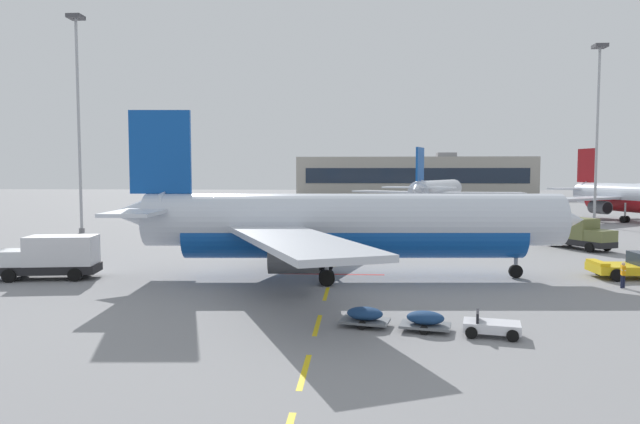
# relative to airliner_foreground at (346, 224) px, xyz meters

# --- Properties ---
(ground) EXTENTS (400.00, 400.00, 0.00)m
(ground) POSITION_rel_airliner_foreground_xyz_m (20.91, 19.52, -3.95)
(ground) COLOR gray
(apron_paint_markings) EXTENTS (8.00, 94.27, 0.01)m
(apron_paint_markings) POSITION_rel_airliner_foreground_xyz_m (-1.09, 16.11, -3.95)
(apron_paint_markings) COLOR yellow
(apron_paint_markings) RESTS_ON ground
(airliner_foreground) EXTENTS (34.81, 34.54, 12.20)m
(airliner_foreground) POSITION_rel_airliner_foreground_xyz_m (0.00, 0.00, 0.00)
(airliner_foreground) COLOR silver
(airliner_foreground) RESTS_ON ground
(pushback_tug) EXTENTS (6.08, 3.34, 2.08)m
(pushback_tug) POSITION_rel_airliner_foreground_xyz_m (21.36, 1.54, -3.05)
(pushback_tug) COLOR yellow
(pushback_tug) RESTS_ON ground
(airliner_mid_left) EXTENTS (32.84, 34.24, 12.33)m
(airliner_mid_left) POSITION_rel_airliner_foreground_xyz_m (16.67, 75.18, 0.04)
(airliner_mid_left) COLOR silver
(airliner_mid_left) RESTS_ON ground
(catering_truck) EXTENTS (7.29, 3.51, 3.14)m
(catering_truck) POSITION_rel_airliner_foreground_xyz_m (-21.34, -1.78, -2.30)
(catering_truck) COLOR black
(catering_truck) RESTS_ON ground
(fuel_service_truck) EXTENTS (5.44, 7.30, 3.14)m
(fuel_service_truck) POSITION_rel_airliner_foreground_xyz_m (23.19, 17.89, -2.30)
(fuel_service_truck) COLOR black
(fuel_service_truck) RESTS_ON ground
(baggage_train) EXTENTS (8.71, 3.29, 1.14)m
(baggage_train) POSITION_rel_airliner_foreground_xyz_m (4.27, -13.66, -3.42)
(baggage_train) COLOR silver
(baggage_train) RESTS_ON ground
(ground_crew_worker) EXTENTS (0.35, 0.67, 1.75)m
(ground_crew_worker) POSITION_rel_airliner_foreground_xyz_m (18.63, -2.27, -2.95)
(ground_crew_worker) COLOR #191E38
(ground_crew_worker) RESTS_ON ground
(apron_light_mast_near) EXTENTS (1.80, 1.80, 27.59)m
(apron_light_mast_near) POSITION_rel_airliner_foreground_xyz_m (-34.83, 29.31, 13.00)
(apron_light_mast_near) COLOR slate
(apron_light_mast_near) RESTS_ON ground
(apron_light_mast_far) EXTENTS (1.80, 1.80, 25.90)m
(apron_light_mast_far) POSITION_rel_airliner_foreground_xyz_m (34.85, 42.98, 12.08)
(apron_light_mast_far) COLOR slate
(apron_light_mast_far) RESTS_ON ground
(terminal_satellite) EXTENTS (72.06, 27.84, 14.20)m
(terminal_satellite) POSITION_rel_airliner_foreground_xyz_m (17.79, 143.19, 2.37)
(terminal_satellite) COLOR #9E998E
(terminal_satellite) RESTS_ON ground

